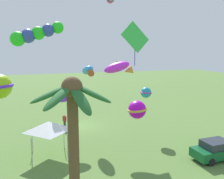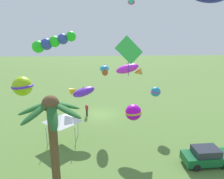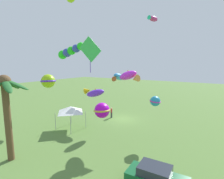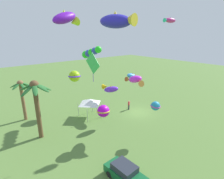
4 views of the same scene
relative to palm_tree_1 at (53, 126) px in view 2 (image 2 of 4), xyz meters
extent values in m
plane|color=#567A38|center=(-2.83, -14.43, -5.27)|extent=(120.00, 120.00, 0.00)
cylinder|color=brown|center=(0.01, 0.03, -1.92)|extent=(0.53, 0.53, 6.69)
ellipsoid|color=#236028|center=(0.95, 0.05, 1.17)|extent=(1.99, 0.61, 0.99)
ellipsoid|color=#236028|center=(0.68, 0.65, 1.12)|extent=(1.81, 1.74, 1.09)
ellipsoid|color=#236028|center=(-0.24, 0.85, 1.00)|extent=(1.07, 1.93, 1.31)
ellipsoid|color=#236028|center=(-0.88, 0.26, 1.11)|extent=(2.02, 1.05, 1.11)
ellipsoid|color=#236028|center=(-0.76, -0.50, 1.13)|extent=(1.93, 1.57, 1.07)
ellipsoid|color=#236028|center=(-0.25, -0.82, 1.05)|extent=(1.09, 1.97, 1.22)
ellipsoid|color=#236028|center=(0.42, -0.76, 1.05)|extent=(1.38, 1.94, 1.21)
sphere|color=brown|center=(0.01, 0.03, 1.42)|extent=(1.00, 1.00, 1.00)
cube|color=#145B2D|center=(-11.49, -3.22, -4.67)|extent=(3.97, 1.86, 0.70)
cube|color=#282D38|center=(-11.34, -3.21, -4.04)|extent=(2.09, 1.58, 0.56)
cylinder|color=black|center=(-12.66, -4.05, -4.97)|extent=(0.61, 0.20, 0.60)
cylinder|color=black|center=(-10.25, -3.95, -4.97)|extent=(0.61, 0.20, 0.60)
cylinder|color=black|center=(-10.31, -2.39, -4.97)|extent=(0.61, 0.20, 0.60)
cylinder|color=#38383D|center=(-1.08, -14.10, -4.85)|extent=(0.26, 0.26, 0.84)
cube|color=#B72D33|center=(-1.08, -14.10, -4.16)|extent=(0.39, 0.44, 0.54)
sphere|color=beige|center=(-1.08, -14.10, -3.78)|extent=(0.21, 0.21, 0.21)
cylinder|color=#B72D33|center=(-0.96, -14.30, -4.21)|extent=(0.09, 0.09, 0.52)
cylinder|color=#B72D33|center=(-1.20, -13.90, -4.21)|extent=(0.09, 0.09, 0.52)
cylinder|color=#9E9EA3|center=(-0.44, -9.00, -4.22)|extent=(0.06, 0.06, 2.10)
cylinder|color=#9E9EA3|center=(2.16, -9.00, -4.22)|extent=(0.06, 0.06, 2.10)
cylinder|color=#9E9EA3|center=(-0.44, -6.40, -4.22)|extent=(0.06, 0.06, 2.10)
cylinder|color=#9E9EA3|center=(2.16, -6.40, -4.22)|extent=(0.06, 0.06, 2.10)
pyramid|color=white|center=(0.86, -7.70, -2.79)|extent=(2.86, 2.86, 0.75)
ellipsoid|color=#D728EA|center=(-5.68, -10.33, 1.48)|extent=(2.85, 1.94, 1.56)
cone|color=orange|center=(-6.73, -10.01, 1.16)|extent=(1.16, 1.03, 0.97)
cone|color=orange|center=(-5.68, -10.33, 1.88)|extent=(0.61, 0.61, 0.50)
sphere|color=#95C916|center=(4.07, -7.14, 0.59)|extent=(1.74, 1.74, 1.74)
torus|color=#5A28E3|center=(4.07, -7.14, 0.59)|extent=(2.65, 2.65, 0.37)
sphere|color=teal|center=(-8.85, -10.51, -1.14)|extent=(1.08, 1.08, 1.08)
torus|color=#B82F9E|center=(-8.85, -10.51, -1.14)|extent=(1.22, 1.21, 0.26)
cube|color=green|center=(-5.05, -4.54, 3.97)|extent=(2.18, 0.25, 2.18)
cylinder|color=#4924A7|center=(-5.05, -4.54, 2.73)|extent=(0.05, 0.05, 1.43)
sphere|color=#22D620|center=(2.75, -8.54, 3.91)|extent=(1.12, 1.12, 1.12)
sphere|color=#3045AA|center=(2.01, -8.58, 4.14)|extent=(1.07, 1.07, 1.07)
sphere|color=#22D620|center=(1.26, -8.63, 4.37)|extent=(1.03, 1.03, 1.03)
sphere|color=#3045AA|center=(0.52, -8.67, 4.60)|extent=(0.98, 0.98, 0.98)
sphere|color=#22D620|center=(-0.23, -8.71, 4.83)|extent=(0.94, 0.94, 0.94)
ellipsoid|color=#652AD5|center=(-1.08, -10.27, -0.95)|extent=(2.80, 1.92, 1.45)
cone|color=gold|center=(-0.04, -9.94, -0.68)|extent=(1.12, 1.01, 0.93)
cone|color=gold|center=(-1.08, -10.27, -0.56)|extent=(0.60, 0.60, 0.49)
ellipsoid|color=#C72C82|center=(-6.63, -15.37, 8.48)|extent=(1.13, 1.80, 0.67)
cone|color=#20CA8D|center=(-6.48, -14.65, 8.45)|extent=(0.62, 0.64, 0.54)
cone|color=#20CA8D|center=(-6.63, -15.37, 8.75)|extent=(0.39, 0.39, 0.34)
sphere|color=#B50AC7|center=(-5.65, -5.34, -1.39)|extent=(1.39, 1.39, 1.39)
torus|color=gold|center=(-5.65, -5.34, -1.39)|extent=(2.09, 2.09, 0.32)
ellipsoid|color=#3AA0EE|center=(-3.33, -12.35, 1.11)|extent=(1.10, 2.23, 1.38)
cone|color=#A84D1E|center=(-3.36, -11.41, 0.81)|extent=(0.68, 0.85, 0.84)
cone|color=#A84D1E|center=(-3.33, -12.35, 1.45)|extent=(0.43, 0.43, 0.42)
camera|label=1|loc=(1.55, 11.04, 3.16)|focal=38.51mm
camera|label=2|loc=(-2.87, 11.99, 5.65)|focal=35.03mm
camera|label=3|loc=(-14.38, 6.78, 2.76)|focal=27.27mm
camera|label=4|loc=(-19.95, 5.40, 6.78)|focal=27.98mm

